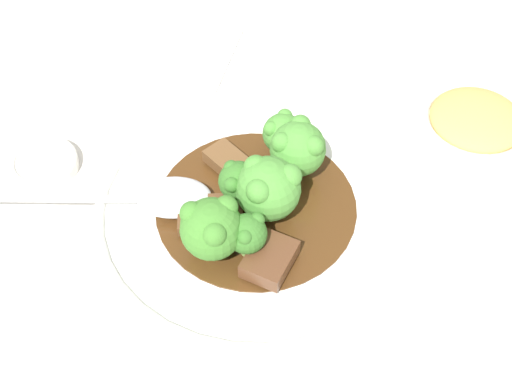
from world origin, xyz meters
name	(u,v)px	position (x,y,z in m)	size (l,w,h in m)	color
ground_plane	(256,216)	(0.00, 0.00, 0.00)	(4.00, 4.00, 0.00)	silver
main_plate	(256,209)	(0.00, 0.00, 0.01)	(0.28, 0.28, 0.02)	white
beef_strip_0	(211,214)	(-0.02, 0.04, 0.02)	(0.05, 0.06, 0.01)	brown
beef_strip_1	(270,259)	(-0.06, -0.02, 0.03)	(0.05, 0.05, 0.01)	#56331E
beef_strip_2	(239,171)	(0.03, 0.02, 0.03)	(0.07, 0.07, 0.01)	brown
broccoli_floret_0	(298,148)	(0.04, -0.03, 0.05)	(0.05, 0.05, 0.05)	#8EB756
broccoli_floret_1	(268,188)	(-0.01, -0.01, 0.05)	(0.05, 0.05, 0.06)	#7FA84C
broccoli_floret_2	(247,233)	(-0.05, 0.00, 0.04)	(0.03, 0.03, 0.04)	#8EB756
broccoli_floret_3	(283,133)	(0.06, -0.02, 0.04)	(0.04, 0.04, 0.04)	#8EB756
broccoli_floret_4	(238,183)	(0.00, 0.01, 0.05)	(0.03, 0.03, 0.04)	#8EB756
broccoli_floret_5	(212,228)	(-0.05, 0.03, 0.05)	(0.05, 0.05, 0.05)	#7FA84C
serving_spoon	(153,197)	(-0.01, 0.09, 0.03)	(0.06, 0.23, 0.01)	silver
side_bowl_appetizer	(474,128)	(0.12, -0.19, 0.02)	(0.11, 0.11, 0.04)	white
sauce_dish	(44,163)	(0.03, 0.20, 0.01)	(0.06, 0.06, 0.01)	white
paper_napkin	(190,52)	(0.21, 0.10, 0.00)	(0.11, 0.10, 0.01)	white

